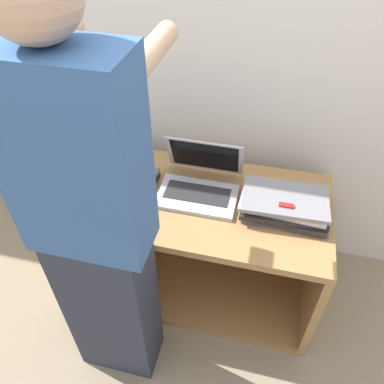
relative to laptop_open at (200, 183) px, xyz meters
name	(u,v)px	position (x,y,z in m)	size (l,w,h in m)	color
ground_plane	(182,328)	(0.00, -0.37, -0.68)	(12.00, 12.00, 0.00)	gray
wall_back	(220,40)	(0.00, 0.37, 0.52)	(8.00, 0.05, 2.40)	silver
cart	(199,233)	(0.00, 0.01, -0.36)	(1.22, 0.63, 0.63)	#A87A47
laptop_open	(200,183)	(0.00, 0.00, 0.00)	(0.36, 0.32, 0.23)	#B7B7BC
laptop_stack_left	(116,181)	(-0.40, -0.06, -0.02)	(0.38, 0.24, 0.06)	#232326
laptop_stack_right	(285,205)	(0.39, -0.05, 0.00)	(0.39, 0.26, 0.09)	slate
person	(94,230)	(-0.24, -0.54, 0.19)	(0.40, 0.53, 1.72)	#2D3342
inventory_tag	(286,205)	(0.39, -0.11, 0.05)	(0.06, 0.02, 0.01)	red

